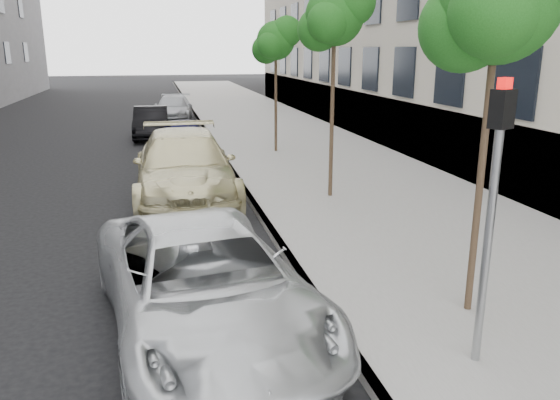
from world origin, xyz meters
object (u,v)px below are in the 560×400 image
object	(u,v)px
sedan_blue	(184,138)
sedan_rear	(173,109)
tree_mid	(336,16)
sedan_black	(151,122)
tree_far	(276,41)
suv	(185,167)
tree_near	(500,1)
minivan	(204,284)
signal_pole	(493,194)

from	to	relation	value
sedan_blue	sedan_rear	xyz separation A→B (m)	(-0.00, 10.19, 0.01)
tree_mid	sedan_black	xyz separation A→B (m)	(-4.49, 11.56, -3.86)
tree_far	sedan_blue	size ratio (longest dim) A/B	1.21
suv	sedan_blue	bearing A→B (deg)	87.58
tree_near	minivan	world-z (taller)	tree_near
minivan	sedan_black	bearing A→B (deg)	83.74
minivan	sedan_rear	xyz separation A→B (m)	(0.47, 23.29, -0.08)
tree_mid	tree_near	bearing A→B (deg)	-90.00
minivan	sedan_blue	bearing A→B (deg)	79.44
tree_near	tree_far	distance (m)	13.00
signal_pole	sedan_black	bearing A→B (deg)	77.09
tree_mid	sedan_rear	xyz separation A→B (m)	(-3.33, 17.15, -3.85)
signal_pole	sedan_blue	world-z (taller)	signal_pole
tree_mid	suv	bearing A→B (deg)	167.49
tree_far	minivan	distance (m)	13.61
tree_far	sedan_black	distance (m)	7.56
tree_mid	sedan_black	bearing A→B (deg)	111.25
tree_mid	sedan_rear	distance (m)	17.89
tree_far	suv	xyz separation A→B (m)	(-3.65, -5.69, -3.18)
sedan_blue	sedan_black	size ratio (longest dim) A/B	0.96
signal_pole	minivan	size ratio (longest dim) A/B	0.62
tree_far	sedan_rear	size ratio (longest dim) A/B	1.02
tree_near	sedan_black	size ratio (longest dim) A/B	1.26
tree_far	signal_pole	distance (m)	14.37
tree_mid	tree_far	size ratio (longest dim) A/B	1.10
tree_far	suv	bearing A→B (deg)	-122.68
suv	signal_pole	bearing A→B (deg)	-70.20
suv	sedan_rear	xyz separation A→B (m)	(0.32, 16.34, -0.20)
minivan	tree_near	bearing A→B (deg)	-13.88
sedan_blue	sedan_black	bearing A→B (deg)	102.40
tree_near	suv	distance (m)	8.88
sedan_blue	minivan	bearing A→B (deg)	-93.88
sedan_rear	sedan_black	bearing A→B (deg)	-95.37
tree_near	sedan_black	world-z (taller)	tree_near
sedan_rear	minivan	bearing A→B (deg)	-84.72
signal_pole	sedan_blue	distance (m)	15.01
tree_far	signal_pole	world-z (taller)	tree_far
tree_mid	tree_far	bearing A→B (deg)	90.00
tree_far	suv	size ratio (longest dim) A/B	0.79
suv	sedan_blue	xyz separation A→B (m)	(0.32, 6.15, -0.21)
minivan	suv	distance (m)	6.96
sedan_blue	sedan_rear	bearing A→B (deg)	88.16
tree_mid	suv	xyz separation A→B (m)	(-3.65, 0.81, -3.65)
sedan_blue	sedan_rear	size ratio (longest dim) A/B	0.84
signal_pole	suv	distance (m)	9.15
tree_near	minivan	size ratio (longest dim) A/B	0.95
tree_near	sedan_rear	distance (m)	24.16
tree_far	sedan_black	size ratio (longest dim) A/B	1.16
tree_mid	sedan_blue	size ratio (longest dim) A/B	1.34
sedan_black	tree_far	bearing A→B (deg)	-46.67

